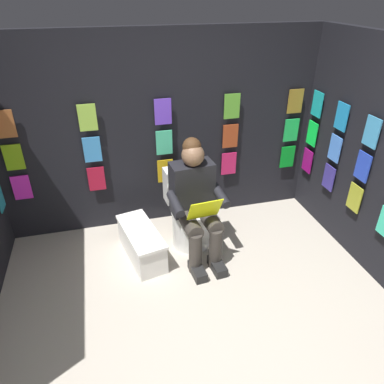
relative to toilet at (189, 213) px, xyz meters
The scene contains 6 objects.
ground_plane 1.65m from the toilet, 84.86° to the left, with size 30.00×30.00×0.00m, color #B2A899.
display_wall_back 0.89m from the toilet, 74.70° to the right, with size 3.42×0.14×2.05m.
display_wall_left 1.80m from the toilet, 160.09° to the left, with size 0.14×2.09×2.05m.
toilet is the anchor object (origin of this frame).
person_reading 0.35m from the toilet, 94.29° to the left, with size 0.55×0.71×1.19m.
comic_longbox_near 0.57m from the toilet, 17.10° to the left, with size 0.43×0.76×0.32m.
Camera 1 is at (0.61, 1.40, 2.37)m, focal length 33.81 mm.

